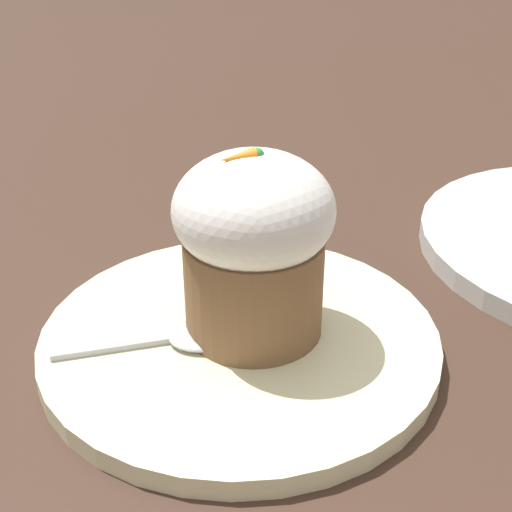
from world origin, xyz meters
name	(u,v)px	position (x,y,z in m)	size (l,w,h in m)	color
ground_plane	(240,349)	(0.00, 0.00, 0.00)	(4.00, 4.00, 0.00)	#3D281E
dessert_plate	(240,340)	(0.00, 0.00, 0.01)	(0.24, 0.24, 0.01)	beige
carrot_cake	(256,245)	(-0.01, 0.00, 0.07)	(0.09, 0.09, 0.12)	brown
spoon	(185,333)	(0.03, -0.01, 0.02)	(0.11, 0.04, 0.01)	#B7B7BC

